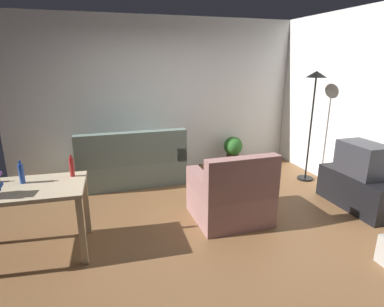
% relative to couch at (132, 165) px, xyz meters
% --- Properties ---
extents(ground_plane, '(5.20, 4.40, 0.02)m').
position_rel_couch_xyz_m(ground_plane, '(0.61, -1.59, -0.32)').
color(ground_plane, brown).
extents(wall_rear, '(5.20, 0.10, 2.70)m').
position_rel_couch_xyz_m(wall_rear, '(0.61, 0.61, 1.04)').
color(wall_rear, white).
rests_on(wall_rear, ground_plane).
extents(wall_right, '(0.10, 4.40, 2.70)m').
position_rel_couch_xyz_m(wall_right, '(3.21, -1.59, 1.04)').
color(wall_right, silver).
rests_on(wall_right, ground_plane).
extents(couch, '(1.71, 0.84, 0.92)m').
position_rel_couch_xyz_m(couch, '(0.00, 0.00, 0.00)').
color(couch, slate).
rests_on(couch, ground_plane).
extents(tv_stand, '(0.44, 1.10, 0.48)m').
position_rel_couch_xyz_m(tv_stand, '(2.86, -1.85, -0.07)').
color(tv_stand, black).
rests_on(tv_stand, ground_plane).
extents(tv, '(0.41, 0.60, 0.44)m').
position_rel_couch_xyz_m(tv, '(2.87, -1.85, 0.39)').
color(tv, '#2D2D33').
rests_on(tv, tv_stand).
extents(torchiere_lamp, '(0.32, 0.32, 1.81)m').
position_rel_couch_xyz_m(torchiere_lamp, '(2.86, -0.74, 1.11)').
color(torchiere_lamp, black).
rests_on(torchiere_lamp, ground_plane).
extents(desk, '(1.23, 0.76, 0.76)m').
position_rel_couch_xyz_m(desk, '(-1.26, -1.74, 0.34)').
color(desk, '#C6B28E').
rests_on(desk, ground_plane).
extents(potted_plant, '(0.36, 0.36, 0.57)m').
position_rel_couch_xyz_m(potted_plant, '(1.97, 0.31, 0.02)').
color(potted_plant, brown).
rests_on(potted_plant, ground_plane).
extents(armchair, '(0.91, 0.85, 0.92)m').
position_rel_couch_xyz_m(armchair, '(1.06, -1.67, 0.01)').
color(armchair, '#996B66').
rests_on(armchair, ground_plane).
extents(bottle_blue, '(0.05, 0.05, 0.24)m').
position_rel_couch_xyz_m(bottle_blue, '(-1.27, -1.62, 0.56)').
color(bottle_blue, '#2347A3').
rests_on(bottle_blue, desk).
extents(bottle_red, '(0.05, 0.05, 0.24)m').
position_rel_couch_xyz_m(bottle_red, '(-0.79, -1.56, 0.56)').
color(bottle_red, '#AD2323').
rests_on(bottle_red, desk).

